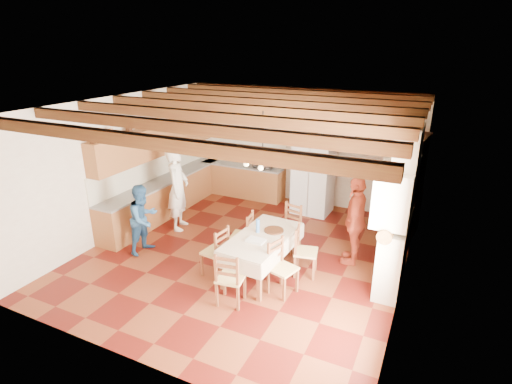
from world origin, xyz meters
TOP-DOWN VIEW (x-y plane):
  - floor at (0.00, 0.00)m, footprint 6.00×6.50m
  - ceiling at (0.00, 0.00)m, footprint 6.00×6.50m
  - wall_back at (0.00, 3.26)m, footprint 6.00×0.02m
  - wall_front at (0.00, -3.26)m, footprint 6.00×0.02m
  - wall_left at (-3.01, 0.00)m, footprint 0.02×6.50m
  - wall_right at (3.01, 0.00)m, footprint 0.02×6.50m
  - ceiling_beams at (0.00, 0.00)m, footprint 6.00×6.30m
  - lower_cabinets_left at (-2.70, 1.05)m, footprint 0.60×4.30m
  - lower_cabinets_back at (-1.55, 2.95)m, footprint 2.30×0.60m
  - countertop_left at (-2.70, 1.05)m, footprint 0.62×4.30m
  - countertop_back at (-1.55, 2.95)m, footprint 2.34×0.62m
  - backsplash_left at (-2.98, 1.05)m, footprint 0.03×4.30m
  - backsplash_back at (-1.55, 3.23)m, footprint 2.30×0.03m
  - upper_cabinets at (-2.83, 1.05)m, footprint 0.35×4.20m
  - fireplace at (2.72, 0.20)m, footprint 0.56×1.60m
  - wall_picture at (1.55, 3.23)m, footprint 0.34×0.03m
  - refrigerator at (0.55, 2.66)m, footprint 0.94×0.79m
  - hutch at (2.75, 2.12)m, footprint 0.68×1.30m
  - dining_table at (0.61, -0.52)m, footprint 1.00×1.80m
  - chandelier at (0.61, -0.52)m, footprint 0.47×0.47m
  - chair_left_near at (-0.15, -0.92)m, footprint 0.45×0.47m
  - chair_left_far at (-0.00, -0.13)m, footprint 0.47×0.48m
  - chair_right_near at (1.19, -0.94)m, footprint 0.50×0.52m
  - chair_right_far at (1.35, -0.21)m, footprint 0.47×0.49m
  - chair_end_near at (0.53, -1.56)m, footprint 0.47×0.46m
  - chair_end_far at (0.71, 0.57)m, footprint 0.50×0.48m
  - person_man at (-1.91, 0.45)m, footprint 0.67×0.82m
  - person_woman_blue at (-1.89, -0.76)m, footprint 0.61×0.74m
  - person_woman_red at (2.02, 0.63)m, footprint 0.50×1.05m
  - microwave at (-0.93, 2.95)m, footprint 0.55×0.40m
  - fridge_vase at (0.51, 2.66)m, footprint 0.33×0.33m

SIDE VIEW (x-z plane):
  - floor at x=0.00m, z-range -0.02..0.00m
  - lower_cabinets_left at x=-2.70m, z-range 0.00..0.86m
  - lower_cabinets_back at x=-1.55m, z-range 0.00..0.86m
  - chair_left_near at x=-0.15m, z-range 0.00..0.96m
  - chair_left_far at x=0.00m, z-range 0.00..0.96m
  - chair_right_near at x=1.19m, z-range 0.00..0.96m
  - chair_right_far at x=1.35m, z-range 0.00..0.96m
  - chair_end_near at x=0.53m, z-range 0.00..0.96m
  - chair_end_far at x=0.71m, z-range 0.00..0.96m
  - dining_table at x=0.61m, z-range 0.30..1.06m
  - person_woman_blue at x=-1.89m, z-range 0.00..1.43m
  - person_woman_red at x=2.02m, z-range 0.00..1.75m
  - countertop_left at x=-2.70m, z-range 0.86..0.90m
  - countertop_back at x=-1.55m, z-range 0.86..0.90m
  - refrigerator at x=0.55m, z-range 0.00..1.82m
  - person_man at x=-1.91m, z-range 0.00..1.93m
  - microwave at x=-0.93m, z-range 0.90..1.19m
  - hutch at x=2.75m, z-range 0.00..2.26m
  - backsplash_left at x=-2.98m, z-range 0.90..1.50m
  - backsplash_back at x=-1.55m, z-range 0.90..1.50m
  - fireplace at x=2.72m, z-range 0.00..2.80m
  - wall_back at x=0.00m, z-range 0.00..3.00m
  - wall_front at x=0.00m, z-range 0.00..3.00m
  - wall_left at x=-3.01m, z-range 0.00..3.00m
  - wall_right at x=3.01m, z-range 0.00..3.00m
  - upper_cabinets at x=-2.83m, z-range 1.50..2.20m
  - wall_picture at x=1.55m, z-range 1.64..2.06m
  - fridge_vase at x=0.51m, z-range 1.82..2.14m
  - chandelier at x=0.61m, z-range 2.23..2.27m
  - ceiling_beams at x=0.00m, z-range 2.83..2.99m
  - ceiling at x=0.00m, z-range 3.00..3.02m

